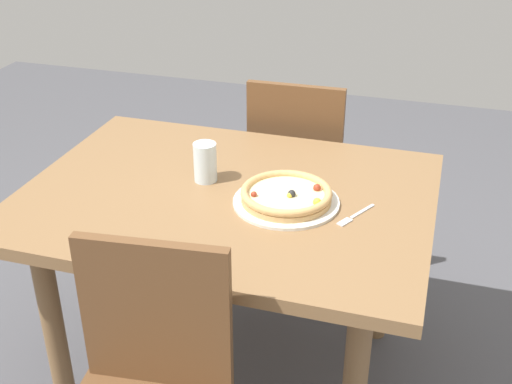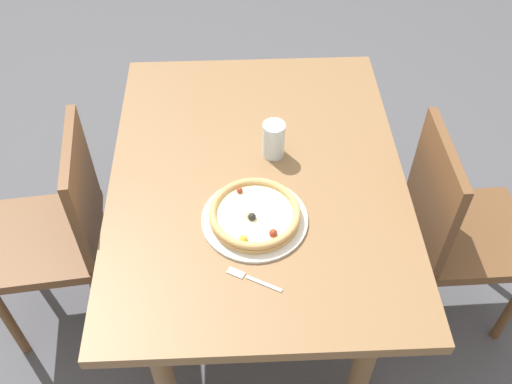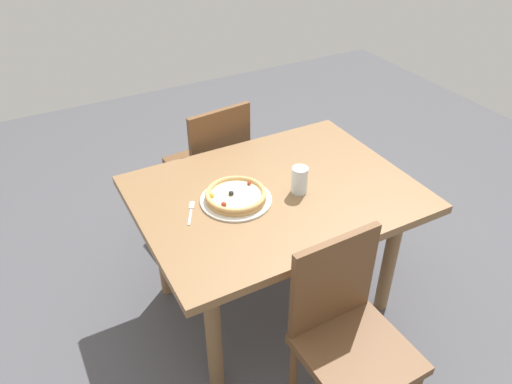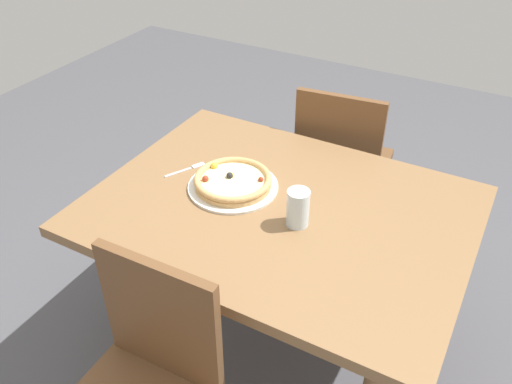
# 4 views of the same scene
# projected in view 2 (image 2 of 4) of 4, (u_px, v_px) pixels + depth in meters

# --- Properties ---
(ground_plane) EXTENTS (6.00, 6.00, 0.00)m
(ground_plane) POSITION_uv_depth(u_px,v_px,m) (257.00, 292.00, 2.44)
(ground_plane) COLOR #4C4C51
(dining_table) EXTENTS (1.29, 0.97, 0.72)m
(dining_table) POSITION_uv_depth(u_px,v_px,m) (257.00, 193.00, 1.98)
(dining_table) COLOR olive
(dining_table) RESTS_ON ground
(chair_near) EXTENTS (0.41, 0.41, 0.89)m
(chair_near) POSITION_uv_depth(u_px,v_px,m) (455.00, 228.00, 2.04)
(chair_near) COLOR brown
(chair_near) RESTS_ON ground
(chair_far) EXTENTS (0.44, 0.44, 0.89)m
(chair_far) POSITION_uv_depth(u_px,v_px,m) (60.00, 230.00, 2.04)
(chair_far) COLOR brown
(chair_far) RESTS_ON ground
(plate) EXTENTS (0.33, 0.33, 0.01)m
(plate) POSITION_uv_depth(u_px,v_px,m) (255.00, 219.00, 1.77)
(plate) COLOR silver
(plate) RESTS_ON dining_table
(pizza) EXTENTS (0.28, 0.28, 0.04)m
(pizza) POSITION_uv_depth(u_px,v_px,m) (255.00, 214.00, 1.75)
(pizza) COLOR tan
(pizza) RESTS_ON plate
(fork) EXTENTS (0.09, 0.15, 0.00)m
(fork) POSITION_uv_depth(u_px,v_px,m) (249.00, 278.00, 1.63)
(fork) COLOR silver
(fork) RESTS_ON dining_table
(drinking_glass) EXTENTS (0.08, 0.08, 0.13)m
(drinking_glass) POSITION_uv_depth(u_px,v_px,m) (274.00, 140.00, 1.92)
(drinking_glass) COLOR silver
(drinking_glass) RESTS_ON dining_table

